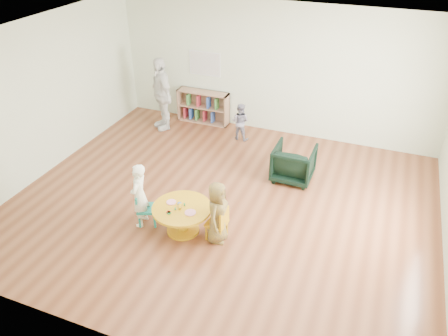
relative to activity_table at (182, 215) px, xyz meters
name	(u,v)px	position (x,y,z in m)	size (l,w,h in m)	color
room	(223,100)	(0.31, 0.92, 1.58)	(7.10, 7.00, 2.80)	brown
activity_table	(182,215)	(0.00, 0.00, 0.00)	(0.92, 0.92, 0.50)	gold
kid_chair_left	(145,207)	(-0.64, -0.03, -0.02)	(0.39, 0.39, 0.56)	teal
kid_chair_right	(219,223)	(0.59, 0.05, -0.02)	(0.31, 0.31, 0.55)	gold
bookshelf	(203,107)	(-1.31, 3.78, 0.05)	(1.20, 0.30, 0.75)	#9E7357
alphabet_poster	(205,64)	(-1.30, 3.91, 1.03)	(0.74, 0.01, 0.54)	white
armchair	(294,163)	(1.23, 2.11, 0.02)	(0.72, 0.74, 0.67)	black
child_left	(139,195)	(-0.69, -0.06, 0.22)	(0.39, 0.26, 1.08)	white
child_right	(217,213)	(0.58, 0.02, 0.19)	(0.49, 0.32, 1.01)	gold
toddler	(240,122)	(-0.22, 3.26, 0.09)	(0.40, 0.31, 0.82)	#1A1940
adult_caretaker	(161,94)	(-2.03, 3.16, 0.50)	(0.95, 0.40, 1.63)	white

